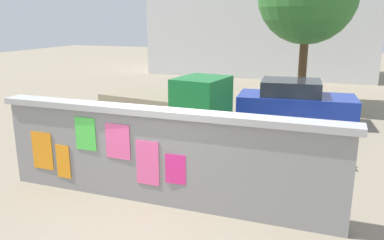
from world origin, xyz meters
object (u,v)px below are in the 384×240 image
motorcycle (304,146)px  bicycle_near (235,166)px  person_walking (65,127)px  auto_rickshaw_truck (171,108)px  person_bystander (119,132)px  car_parked (295,100)px

motorcycle → bicycle_near: bicycle_near is taller
bicycle_near → person_walking: (-3.81, -0.58, 0.62)m
bicycle_near → person_walking: bearing=-171.4°
auto_rickshaw_truck → person_bystander: 2.90m
car_parked → person_bystander: (-3.09, -6.14, 0.26)m
motorcycle → person_bystander: (-3.73, -2.04, 0.52)m
car_parked → person_bystander: 6.88m
car_parked → motorcycle: bearing=-81.1°
auto_rickshaw_truck → car_parked: bearing=46.0°
motorcycle → person_bystander: 4.28m
motorcycle → person_walking: size_ratio=1.16×
bicycle_near → auto_rickshaw_truck: bearing=136.3°
car_parked → motorcycle: (0.64, -4.10, -0.27)m
bicycle_near → person_walking: size_ratio=1.04×
auto_rickshaw_truck → car_parked: size_ratio=0.96×
auto_rickshaw_truck → person_walking: 3.25m
auto_rickshaw_truck → motorcycle: size_ratio=2.02×
car_parked → person_bystander: size_ratio=2.43×
bicycle_near → person_bystander: size_ratio=1.04×
auto_rickshaw_truck → person_walking: auto_rickshaw_truck is taller
bicycle_near → motorcycle: bearing=50.1°
motorcycle → bicycle_near: bearing=-129.9°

